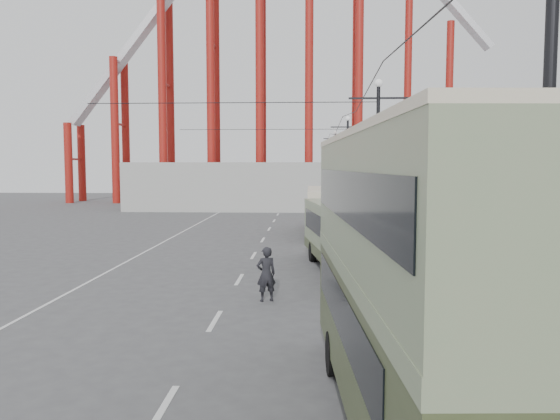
# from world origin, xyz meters

# --- Properties ---
(ground) EXTENTS (160.00, 160.00, 0.00)m
(ground) POSITION_xyz_m (0.00, 0.00, 0.00)
(ground) COLOR #494A4C
(ground) RESTS_ON ground
(road_markings) EXTENTS (12.52, 120.00, 0.01)m
(road_markings) POSITION_xyz_m (-0.86, 19.70, 0.01)
(road_markings) COLOR silver
(road_markings) RESTS_ON ground
(lamp_post_mid) EXTENTS (3.20, 0.44, 9.32)m
(lamp_post_mid) POSITION_xyz_m (5.60, 18.00, 4.68)
(lamp_post_mid) COLOR black
(lamp_post_mid) RESTS_ON ground
(lamp_post_far) EXTENTS (3.20, 0.44, 9.32)m
(lamp_post_far) POSITION_xyz_m (5.60, 40.00, 4.68)
(lamp_post_far) COLOR black
(lamp_post_far) RESTS_ON ground
(lamp_post_distant) EXTENTS (3.20, 0.44, 9.32)m
(lamp_post_distant) POSITION_xyz_m (5.60, 62.00, 4.68)
(lamp_post_distant) COLOR black
(lamp_post_distant) RESTS_ON ground
(roller_coaster) EXTENTS (52.95, 5.00, 55.48)m
(roller_coaster) POSITION_xyz_m (-2.49, 56.89, 22.92)
(roller_coaster) COLOR maroon
(roller_coaster) RESTS_ON ground
(fairground_shed) EXTENTS (22.00, 10.00, 5.00)m
(fairground_shed) POSITION_xyz_m (-6.00, 47.00, 2.50)
(fairground_shed) COLOR #A5A6A0
(fairground_shed) RESTS_ON ground
(double_decker_bus) EXTENTS (3.02, 9.92, 5.26)m
(double_decker_bus) POSITION_xyz_m (3.62, -2.78, 2.95)
(double_decker_bus) COLOR #373F22
(double_decker_bus) RESTS_ON ground
(single_decker_green) EXTENTS (3.80, 10.70, 2.96)m
(single_decker_green) POSITION_xyz_m (3.54, 11.41, 1.67)
(single_decker_green) COLOR gray
(single_decker_green) RESTS_ON ground
(single_decker_cream) EXTENTS (2.60, 10.01, 3.11)m
(single_decker_cream) POSITION_xyz_m (3.09, 25.33, 1.75)
(single_decker_cream) COLOR beige
(single_decker_cream) RESTS_ON ground
(pedestrian) EXTENTS (0.81, 0.68, 1.89)m
(pedestrian) POSITION_xyz_m (0.37, 6.48, 0.95)
(pedestrian) COLOR black
(pedestrian) RESTS_ON ground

